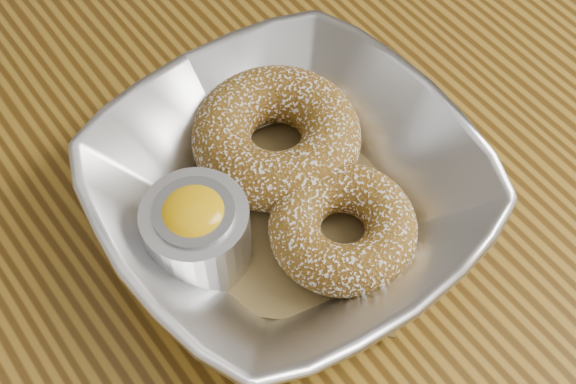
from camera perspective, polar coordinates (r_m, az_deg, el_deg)
table at (r=0.63m, az=5.96°, el=-0.46°), size 1.20×0.80×0.75m
serving_bowl at (r=0.48m, az=0.00°, el=-0.18°), size 0.22×0.22×0.05m
parchment at (r=0.49m, az=0.00°, el=-1.34°), size 0.21×0.21×0.00m
donut_back at (r=0.50m, az=-0.83°, el=3.96°), size 0.13×0.13×0.04m
donut_front at (r=0.47m, az=3.91°, el=-2.57°), size 0.12×0.12×0.03m
ramekin at (r=0.46m, az=-6.50°, el=-2.75°), size 0.06×0.06×0.05m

